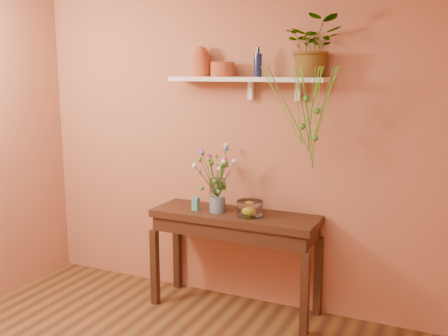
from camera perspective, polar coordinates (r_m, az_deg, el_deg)
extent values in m
cube|color=#AF6949|center=(4.41, 2.46, 2.26)|extent=(4.00, 0.04, 2.70)
cube|color=#3B2116|center=(4.30, 1.18, -5.30)|extent=(1.38, 0.44, 0.06)
cube|color=#3B2116|center=(4.33, 1.18, -6.43)|extent=(1.33, 0.41, 0.12)
cube|color=#3B2116|center=(4.59, -7.56, -10.66)|extent=(0.06, 0.06, 0.66)
cube|color=#3B2116|center=(4.09, 8.81, -13.48)|extent=(0.06, 0.06, 0.66)
cube|color=#3B2116|center=(4.90, -5.12, -9.21)|extent=(0.06, 0.06, 0.66)
cube|color=#3B2116|center=(4.43, 10.23, -11.56)|extent=(0.06, 0.06, 0.66)
cube|color=white|center=(4.22, 2.48, 9.66)|extent=(1.30, 0.24, 0.04)
cube|color=white|center=(4.31, 2.95, 8.45)|extent=(0.04, 0.05, 0.15)
cube|color=white|center=(4.18, 8.10, 8.29)|extent=(0.04, 0.05, 0.15)
cylinder|color=#B65424|center=(4.42, -2.51, 11.08)|extent=(0.18, 0.18, 0.18)
sphere|color=#B65424|center=(4.42, -2.52, 12.36)|extent=(0.12, 0.12, 0.12)
cylinder|color=#B65424|center=(4.29, -0.16, 10.71)|extent=(0.20, 0.20, 0.12)
cylinder|color=#131B44|center=(4.19, 3.71, 11.11)|extent=(0.07, 0.07, 0.18)
cylinder|color=#131B44|center=(4.19, 3.73, 12.70)|extent=(0.03, 0.03, 0.05)
imported|color=#337822|center=(4.06, 9.69, 12.95)|extent=(0.49, 0.46, 0.46)
cylinder|color=#337822|center=(3.87, 9.55, 6.23)|extent=(0.10, 0.20, 0.63)
cylinder|color=#51AF1F|center=(3.90, 9.89, 8.21)|extent=(0.08, 0.07, 0.36)
cylinder|color=#51AF1F|center=(3.88, 10.05, 5.28)|extent=(0.10, 0.19, 0.76)
cylinder|color=#337822|center=(3.88, 10.93, 7.30)|extent=(0.13, 0.05, 0.48)
cylinder|color=#51AF1F|center=(3.90, 8.01, 6.80)|extent=(0.02, 0.20, 0.56)
cylinder|color=#51AF1F|center=(3.99, 6.38, 6.66)|extent=(0.33, 0.08, 0.60)
cylinder|color=#337822|center=(3.98, 7.06, 6.38)|extent=(0.29, 0.18, 0.64)
cylinder|color=#51AF1F|center=(3.91, 11.50, 8.47)|extent=(0.15, 0.04, 0.32)
cylinder|color=#51AF1F|center=(3.91, 10.89, 6.35)|extent=(0.18, 0.07, 0.61)
cylinder|color=#337822|center=(3.92, 8.97, 6.62)|extent=(0.11, 0.03, 0.59)
cylinder|color=#51AF1F|center=(3.87, 9.76, 7.52)|extent=(0.19, 0.17, 0.46)
cylinder|color=#51AF1F|center=(3.94, 8.96, 7.27)|extent=(0.07, 0.10, 0.50)
cylinder|color=#337822|center=(3.86, 8.81, 5.21)|extent=(0.09, 0.26, 0.77)
sphere|color=#337822|center=(3.90, 9.91, 3.27)|extent=(0.05, 0.05, 0.05)
sphere|color=#337822|center=(3.88, 10.10, 6.14)|extent=(0.05, 0.05, 0.05)
sphere|color=#337822|center=(3.94, 8.54, 4.50)|extent=(0.05, 0.05, 0.05)
sphere|color=#337822|center=(3.88, 8.97, 7.46)|extent=(0.05, 0.05, 0.05)
cylinder|color=white|center=(4.29, -0.73, -3.02)|extent=(0.13, 0.13, 0.28)
cylinder|color=silver|center=(4.31, -0.72, -3.95)|extent=(0.12, 0.12, 0.13)
cylinder|color=#386B28|center=(4.19, -1.17, -1.11)|extent=(0.01, 0.15, 0.33)
sphere|color=#568335|center=(4.09, -1.63, 0.95)|extent=(0.04, 0.04, 0.04)
cylinder|color=#386B28|center=(4.16, -0.63, -1.61)|extent=(0.10, 0.18, 0.27)
sphere|color=silver|center=(4.04, -0.54, -0.07)|extent=(0.04, 0.04, 0.04)
cylinder|color=#386B28|center=(4.14, -0.40, -1.26)|extent=(0.14, 0.20, 0.33)
sphere|color=silver|center=(3.99, -0.04, 0.69)|extent=(0.04, 0.04, 0.04)
cylinder|color=#386B28|center=(4.17, -0.47, -1.45)|extent=(0.11, 0.15, 0.29)
sphere|color=#337822|center=(4.06, -0.21, 0.26)|extent=(0.05, 0.05, 0.05)
cylinder|color=#386B28|center=(4.19, -0.15, -1.82)|extent=(0.14, 0.10, 0.23)
sphere|color=#C72FA0|center=(4.10, 0.46, -0.52)|extent=(0.03, 0.03, 0.03)
cylinder|color=#386B28|center=(4.24, -0.29, -1.01)|extent=(0.08, 0.01, 0.32)
sphere|color=#C72FA0|center=(4.19, 0.16, 1.10)|extent=(0.03, 0.03, 0.03)
cylinder|color=#386B28|center=(4.23, -0.25, -0.48)|extent=(0.08, 0.01, 0.40)
sphere|color=#4E61A5|center=(4.18, 0.24, 2.18)|extent=(0.04, 0.04, 0.04)
cylinder|color=#386B28|center=(4.26, -0.36, -1.10)|extent=(0.05, 0.04, 0.30)
sphere|color=#C72FA0|center=(4.24, 0.00, 0.89)|extent=(0.04, 0.04, 0.04)
cylinder|color=#386B28|center=(4.27, 0.21, -1.18)|extent=(0.12, 0.09, 0.29)
sphere|color=silver|center=(4.26, 1.14, 0.72)|extent=(0.04, 0.04, 0.04)
cylinder|color=#386B28|center=(4.28, -0.27, -1.36)|extent=(0.05, 0.07, 0.26)
sphere|color=#568335|center=(4.27, 0.19, 0.34)|extent=(0.05, 0.05, 0.05)
cylinder|color=#386B28|center=(4.33, -0.28, -1.18)|extent=(0.01, 0.16, 0.26)
sphere|color=#568335|center=(4.37, 0.16, 0.66)|extent=(0.04, 0.04, 0.04)
cylinder|color=#386B28|center=(4.32, -0.24, -0.26)|extent=(0.01, 0.17, 0.40)
sphere|color=silver|center=(4.35, 0.24, 2.50)|extent=(0.04, 0.04, 0.04)
cylinder|color=#386B28|center=(4.30, -0.68, -1.29)|extent=(0.03, 0.07, 0.26)
sphere|color=silver|center=(4.31, -0.63, 0.48)|extent=(0.03, 0.03, 0.03)
cylinder|color=#386B28|center=(4.29, -0.77, -0.88)|extent=(0.04, 0.06, 0.32)
sphere|color=#337822|center=(4.29, -0.81, 1.30)|extent=(0.03, 0.03, 0.03)
cylinder|color=#386B28|center=(4.31, -1.16, -0.88)|extent=(0.11, 0.09, 0.31)
sphere|color=#C72FA0|center=(4.34, -1.59, 1.29)|extent=(0.04, 0.04, 0.04)
cylinder|color=#386B28|center=(4.30, -1.63, -0.58)|extent=(0.17, 0.03, 0.36)
sphere|color=#C72FA0|center=(4.31, -2.52, 1.89)|extent=(0.04, 0.04, 0.04)
cylinder|color=#386B28|center=(4.29, -1.56, -0.69)|extent=(0.15, 0.02, 0.35)
sphere|color=#4E61A5|center=(4.29, -2.39, 1.69)|extent=(0.04, 0.04, 0.04)
cylinder|color=#386B28|center=(4.28, -1.71, -1.71)|extent=(0.15, 0.04, 0.21)
sphere|color=#C72FA0|center=(4.28, -2.69, -0.36)|extent=(0.03, 0.03, 0.03)
cylinder|color=#386B28|center=(4.22, -1.96, -1.44)|extent=(0.12, 0.17, 0.27)
sphere|color=silver|center=(4.15, -3.23, 0.23)|extent=(0.05, 0.05, 0.05)
cylinder|color=#386B28|center=(4.24, -1.08, -1.27)|extent=(0.04, 0.06, 0.28)
sphere|color=#568335|center=(4.19, -1.45, 0.56)|extent=(0.05, 0.05, 0.05)
cylinder|color=#386B28|center=(4.17, -1.66, -1.10)|extent=(0.05, 0.22, 0.34)
sphere|color=#568335|center=(4.06, -2.65, 0.97)|extent=(0.04, 0.04, 0.04)
sphere|color=#337822|center=(4.26, -2.42, -2.23)|extent=(0.04, 0.04, 0.04)
sphere|color=#337822|center=(4.20, -0.57, -2.60)|extent=(0.04, 0.04, 0.04)
sphere|color=#337822|center=(4.15, -1.01, -1.47)|extent=(0.04, 0.04, 0.04)
sphere|color=#337822|center=(4.23, -0.04, -1.80)|extent=(0.04, 0.04, 0.04)
sphere|color=#337822|center=(4.25, 0.00, -2.12)|extent=(0.04, 0.04, 0.04)
sphere|color=#337822|center=(4.36, -1.44, -1.82)|extent=(0.04, 0.04, 0.04)
cylinder|color=white|center=(4.19, 2.83, -4.43)|extent=(0.21, 0.21, 0.12)
cylinder|color=white|center=(4.21, 2.82, -5.17)|extent=(0.20, 0.20, 0.01)
sphere|color=yellow|center=(4.21, 2.78, -4.64)|extent=(0.07, 0.07, 0.07)
cube|color=teal|center=(4.36, -3.12, -3.94)|extent=(0.06, 0.05, 0.11)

